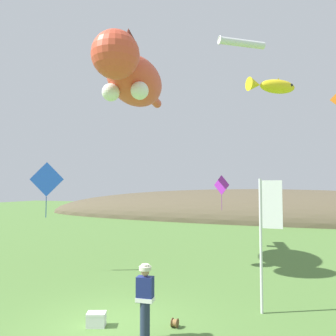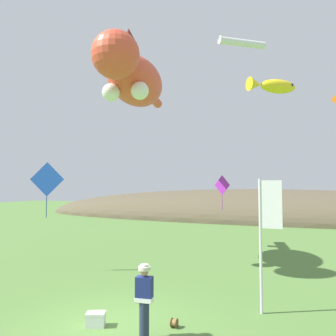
{
  "view_description": "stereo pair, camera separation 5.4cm",
  "coord_description": "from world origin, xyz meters",
  "px_view_note": "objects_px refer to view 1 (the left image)",
  "views": [
    {
      "loc": [
        4.64,
        -7.63,
        3.66
      ],
      "look_at": [
        0.0,
        4.0,
        4.38
      ],
      "focal_mm": 35.0,
      "sensor_mm": 36.0,
      "label": 1
    },
    {
      "loc": [
        4.69,
        -7.61,
        3.66
      ],
      "look_at": [
        0.0,
        4.0,
        4.38
      ],
      "focal_mm": 35.0,
      "sensor_mm": 36.0,
      "label": 2
    }
  ],
  "objects_px": {
    "kite_giant_cat": "(132,78)",
    "kite_fish_windsock": "(272,86)",
    "festival_attendant": "(145,299)",
    "kite_spool": "(175,323)",
    "kite_tube_streamer": "(241,43)",
    "kite_diamond_blue": "(47,180)",
    "festival_banner_pole": "(266,225)",
    "kite_diamond_violet": "(222,185)",
    "picnic_cooler": "(96,319)"
  },
  "relations": [
    {
      "from": "picnic_cooler",
      "to": "kite_fish_windsock",
      "type": "xyz_separation_m",
      "value": [
        3.9,
        9.41,
        8.51
      ]
    },
    {
      "from": "festival_attendant",
      "to": "festival_banner_pole",
      "type": "distance_m",
      "value": 4.09
    },
    {
      "from": "festival_banner_pole",
      "to": "kite_tube_streamer",
      "type": "xyz_separation_m",
      "value": [
        -1.62,
        6.26,
        8.33
      ]
    },
    {
      "from": "kite_tube_streamer",
      "to": "festival_banner_pole",
      "type": "bearing_deg",
      "value": -75.47
    },
    {
      "from": "kite_diamond_blue",
      "to": "kite_diamond_violet",
      "type": "relative_size",
      "value": 1.14
    },
    {
      "from": "kite_fish_windsock",
      "to": "kite_tube_streamer",
      "type": "xyz_separation_m",
      "value": [
        -1.42,
        -0.61,
        2.19
      ]
    },
    {
      "from": "kite_tube_streamer",
      "to": "kite_diamond_violet",
      "type": "xyz_separation_m",
      "value": [
        -1.81,
        3.36,
        -7.14
      ]
    },
    {
      "from": "kite_spool",
      "to": "picnic_cooler",
      "type": "xyz_separation_m",
      "value": [
        -1.94,
        -0.71,
        0.06
      ]
    },
    {
      "from": "kite_giant_cat",
      "to": "kite_fish_windsock",
      "type": "relative_size",
      "value": 3.49
    },
    {
      "from": "kite_giant_cat",
      "to": "kite_fish_windsock",
      "type": "height_order",
      "value": "kite_giant_cat"
    },
    {
      "from": "kite_diamond_blue",
      "to": "kite_diamond_violet",
      "type": "height_order",
      "value": "kite_diamond_blue"
    },
    {
      "from": "kite_diamond_violet",
      "to": "kite_spool",
      "type": "bearing_deg",
      "value": -83.72
    },
    {
      "from": "kite_fish_windsock",
      "to": "kite_spool",
      "type": "bearing_deg",
      "value": -102.74
    },
    {
      "from": "festival_attendant",
      "to": "kite_giant_cat",
      "type": "relative_size",
      "value": 0.2
    },
    {
      "from": "kite_diamond_blue",
      "to": "festival_banner_pole",
      "type": "bearing_deg",
      "value": -7.47
    },
    {
      "from": "festival_attendant",
      "to": "kite_giant_cat",
      "type": "xyz_separation_m",
      "value": [
        -3.84,
        6.43,
        7.92
      ]
    },
    {
      "from": "festival_attendant",
      "to": "kite_fish_windsock",
      "type": "distance_m",
      "value": 12.55
    },
    {
      "from": "kite_giant_cat",
      "to": "kite_fish_windsock",
      "type": "distance_m",
      "value": 6.99
    },
    {
      "from": "picnic_cooler",
      "to": "kite_giant_cat",
      "type": "distance_m",
      "value": 10.97
    },
    {
      "from": "kite_tube_streamer",
      "to": "kite_diamond_blue",
      "type": "xyz_separation_m",
      "value": [
        -7.62,
        -5.05,
        -6.91
      ]
    },
    {
      "from": "festival_attendant",
      "to": "festival_banner_pole",
      "type": "relative_size",
      "value": 0.46
    },
    {
      "from": "festival_banner_pole",
      "to": "kite_fish_windsock",
      "type": "relative_size",
      "value": 1.57
    },
    {
      "from": "kite_spool",
      "to": "kite_fish_windsock",
      "type": "bearing_deg",
      "value": 77.26
    },
    {
      "from": "kite_spool",
      "to": "festival_attendant",
      "type": "bearing_deg",
      "value": -116.21
    },
    {
      "from": "picnic_cooler",
      "to": "kite_diamond_violet",
      "type": "relative_size",
      "value": 0.27
    },
    {
      "from": "kite_tube_streamer",
      "to": "kite_diamond_blue",
      "type": "bearing_deg",
      "value": -146.44
    },
    {
      "from": "festival_attendant",
      "to": "kite_spool",
      "type": "distance_m",
      "value": 1.29
    },
    {
      "from": "kite_spool",
      "to": "festival_banner_pole",
      "type": "xyz_separation_m",
      "value": [
        2.17,
        1.82,
        2.43
      ]
    },
    {
      "from": "kite_giant_cat",
      "to": "festival_attendant",
      "type": "bearing_deg",
      "value": -59.2
    },
    {
      "from": "kite_spool",
      "to": "picnic_cooler",
      "type": "relative_size",
      "value": 0.41
    },
    {
      "from": "kite_spool",
      "to": "kite_diamond_violet",
      "type": "bearing_deg",
      "value": 96.28
    },
    {
      "from": "festival_attendant",
      "to": "kite_tube_streamer",
      "type": "height_order",
      "value": "kite_tube_streamer"
    },
    {
      "from": "festival_banner_pole",
      "to": "kite_fish_windsock",
      "type": "xyz_separation_m",
      "value": [
        -0.21,
        6.88,
        6.14
      ]
    },
    {
      "from": "picnic_cooler",
      "to": "kite_diamond_violet",
      "type": "xyz_separation_m",
      "value": [
        0.68,
        12.16,
        3.56
      ]
    },
    {
      "from": "festival_attendant",
      "to": "kite_spool",
      "type": "xyz_separation_m",
      "value": [
        0.44,
        0.89,
        -0.84
      ]
    },
    {
      "from": "festival_banner_pole",
      "to": "festival_attendant",
      "type": "bearing_deg",
      "value": -133.96
    },
    {
      "from": "festival_attendant",
      "to": "kite_tube_streamer",
      "type": "bearing_deg",
      "value": 83.73
    },
    {
      "from": "festival_banner_pole",
      "to": "kite_fish_windsock",
      "type": "distance_m",
      "value": 9.22
    },
    {
      "from": "kite_diamond_violet",
      "to": "festival_attendant",
      "type": "bearing_deg",
      "value": -86.18
    },
    {
      "from": "kite_spool",
      "to": "kite_diamond_violet",
      "type": "height_order",
      "value": "kite_diamond_violet"
    },
    {
      "from": "festival_attendant",
      "to": "picnic_cooler",
      "type": "distance_m",
      "value": 1.7
    },
    {
      "from": "kite_spool",
      "to": "kite_fish_windsock",
      "type": "xyz_separation_m",
      "value": [
        1.97,
        8.7,
        8.58
      ]
    },
    {
      "from": "kite_tube_streamer",
      "to": "kite_diamond_violet",
      "type": "height_order",
      "value": "kite_tube_streamer"
    },
    {
      "from": "picnic_cooler",
      "to": "kite_diamond_blue",
      "type": "xyz_separation_m",
      "value": [
        -5.13,
        3.75,
        3.79
      ]
    },
    {
      "from": "festival_banner_pole",
      "to": "kite_diamond_blue",
      "type": "bearing_deg",
      "value": 172.53
    },
    {
      "from": "picnic_cooler",
      "to": "kite_diamond_blue",
      "type": "distance_m",
      "value": 7.4
    },
    {
      "from": "kite_fish_windsock",
      "to": "kite_diamond_violet",
      "type": "xyz_separation_m",
      "value": [
        -3.23,
        2.75,
        -4.95
      ]
    },
    {
      "from": "kite_spool",
      "to": "picnic_cooler",
      "type": "distance_m",
      "value": 2.07
    },
    {
      "from": "kite_fish_windsock",
      "to": "kite_diamond_blue",
      "type": "distance_m",
      "value": 11.66
    },
    {
      "from": "festival_banner_pole",
      "to": "kite_diamond_violet",
      "type": "bearing_deg",
      "value": 109.63
    }
  ]
}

